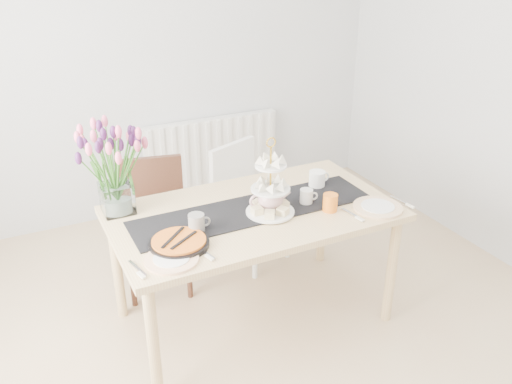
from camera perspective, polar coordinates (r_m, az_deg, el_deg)
name	(u,v)px	position (r m, az deg, el deg)	size (l,w,h in m)	color
room_shell	(288,153)	(2.38, 3.34, 4.12)	(4.50, 4.50, 4.50)	tan
radiator	(212,152)	(4.73, -4.65, 4.24)	(1.20, 0.08, 0.60)	white
dining_table	(253,222)	(3.11, -0.28, -3.18)	(1.60, 0.90, 0.75)	tan
chair_brown	(154,215)	(3.62, -10.71, -2.37)	(0.51, 0.51, 0.86)	#371C14
chair_white	(244,194)	(3.84, -1.25, -0.25)	(0.55, 0.55, 0.85)	white
table_runner	(253,210)	(3.07, -0.28, -1.86)	(1.40, 0.35, 0.01)	black
tulip_vase	(112,155)	(3.01, -14.96, 3.75)	(0.62, 0.62, 0.53)	silver
cake_stand	(270,195)	(2.98, 1.52, -0.35)	(0.27, 0.27, 0.40)	gold
teapot	(270,199)	(3.04, 1.53, -0.74)	(0.23, 0.19, 0.15)	silver
cream_jug	(317,179)	(3.35, 6.44, 1.36)	(0.10, 0.10, 0.10)	white
tart_tin	(179,243)	(2.75, -8.11, -5.32)	(0.31, 0.31, 0.04)	black
mug_grey	(196,223)	(2.85, -6.28, -3.30)	(0.09, 0.09, 0.10)	gray
mug_white	(306,197)	(3.14, 5.32, -0.49)	(0.08, 0.08, 0.09)	silver
mug_orange	(330,203)	(3.07, 7.82, -1.11)	(0.08, 0.08, 0.10)	orange
plate_left	(171,259)	(2.65, -8.89, -7.01)	(0.26, 0.26, 0.01)	white
plate_right	(378,207)	(3.16, 12.68, -1.59)	(0.28, 0.28, 0.01)	white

